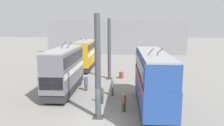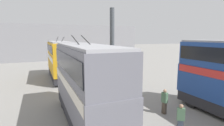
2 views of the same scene
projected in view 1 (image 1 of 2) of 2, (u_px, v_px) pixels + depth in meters
name	position (u px, v px, depth m)	size (l,w,h in m)	color
ground_plane	(97.00, 121.00, 17.62)	(240.00, 240.00, 0.00)	gray
depot_back_wall	(116.00, 38.00, 56.25)	(0.50, 36.00, 8.47)	gray
support_column_near	(98.00, 69.00, 17.52)	(0.86, 0.86, 8.52)	#42474C
support_column_far	(109.00, 50.00, 30.64)	(0.86, 0.86, 8.52)	#42474C
bus_left_near	(153.00, 78.00, 19.36)	(10.70, 2.54, 5.89)	black
bus_right_near	(64.00, 68.00, 24.65)	(9.33, 2.54, 5.66)	black
bus_right_far	(85.00, 53.00, 37.84)	(9.22, 2.54, 5.58)	black
person_by_left_row	(124.00, 102.00, 19.34)	(0.48, 0.45, 1.72)	#473D33
person_aisle_midway	(112.00, 87.00, 23.70)	(0.46, 0.31, 1.83)	#473D33
person_aisle_foreground	(102.00, 94.00, 21.33)	(0.44, 0.48, 1.76)	#384251
person_by_right_row	(86.00, 83.00, 25.43)	(0.43, 0.48, 1.83)	#473D33
oil_drum	(121.00, 75.00, 31.61)	(0.66, 0.66, 0.90)	#933828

